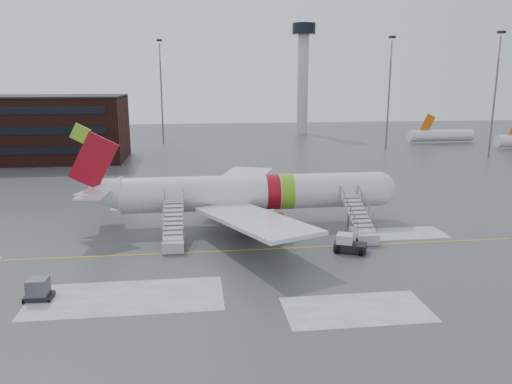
{
  "coord_description": "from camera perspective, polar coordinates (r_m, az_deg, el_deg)",
  "views": [
    {
      "loc": [
        -0.87,
        -44.54,
        15.63
      ],
      "look_at": [
        5.48,
        5.5,
        4.0
      ],
      "focal_mm": 35.0,
      "sensor_mm": 36.0,
      "label": 1
    }
  ],
  "objects": [
    {
      "name": "control_tower",
      "position": [
        142.95,
        5.41,
        14.18
      ],
      "size": [
        6.4,
        6.4,
        30.0
      ],
      "color": "#B2B5BA",
      "rests_on": "ground"
    },
    {
      "name": "light_mast_far_e",
      "position": [
        109.69,
        25.71,
        10.79
      ],
      "size": [
        1.2,
        1.2,
        24.25
      ],
      "color": "#595B60",
      "rests_on": "ground"
    },
    {
      "name": "ground",
      "position": [
        47.21,
        -5.8,
        -6.42
      ],
      "size": [
        260.0,
        260.0,
        0.0
      ],
      "primitive_type": "plane",
      "color": "#494C4F",
      "rests_on": "ground"
    },
    {
      "name": "distant_aircraft",
      "position": [
        126.65,
        22.95,
        4.87
      ],
      "size": [
        35.0,
        18.0,
        8.0
      ],
      "primitive_type": null,
      "color": "#D8590C",
      "rests_on": "ground"
    },
    {
      "name": "airstair_aft",
      "position": [
        47.82,
        -9.4,
        -4.93
      ],
      "size": [
        2.05,
        7.7,
        3.48
      ],
      "color": "#B0B3B7",
      "rests_on": "ground"
    },
    {
      "name": "uld_container",
      "position": [
        39.7,
        -23.62,
        -10.19
      ],
      "size": [
        1.97,
        1.5,
        1.58
      ],
      "color": "black",
      "rests_on": "ground"
    },
    {
      "name": "airliner",
      "position": [
        53.72,
        -1.27,
        -0.16
      ],
      "size": [
        35.03,
        32.97,
        11.18
      ],
      "color": "silver",
      "rests_on": "ground"
    },
    {
      "name": "light_mast_far_ne",
      "position": [
        114.86,
        15.0,
        11.66
      ],
      "size": [
        1.2,
        1.2,
        24.25
      ],
      "color": "#595B60",
      "rests_on": "ground"
    },
    {
      "name": "airstair_fwd",
      "position": [
        50.48,
        11.96,
        -4.08
      ],
      "size": [
        2.05,
        7.7,
        3.48
      ],
      "color": "#B3B5BB",
      "rests_on": "ground"
    },
    {
      "name": "pushback_tug",
      "position": [
        46.65,
        10.5,
        -5.87
      ],
      "size": [
        3.26,
        2.92,
        1.65
      ],
      "color": "black",
      "rests_on": "ground"
    },
    {
      "name": "light_mast_far_n",
      "position": [
        122.76,
        -10.8,
        11.92
      ],
      "size": [
        1.2,
        1.2,
        24.25
      ],
      "color": "#595B60",
      "rests_on": "ground"
    }
  ]
}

